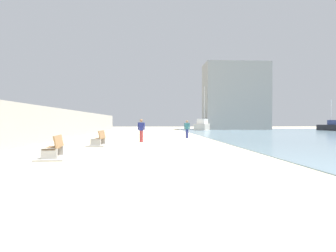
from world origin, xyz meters
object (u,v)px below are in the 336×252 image
boat_distant (333,127)px  bench_far (99,142)px  person_standing (187,128)px  bench_near (54,153)px  person_walking (141,129)px  boat_far_right (204,126)px

boat_distant → bench_far: bearing=-140.2°
bench_far → person_standing: size_ratio=1.29×
bench_near → boat_distant: boat_distant is taller
person_walking → person_standing: bearing=49.7°
person_walking → person_standing: size_ratio=1.05×
person_standing → boat_distant: bearing=36.6°
person_standing → boat_distant: size_ratio=0.27×
bench_near → boat_distant: 48.95m
person_walking → boat_far_right: bearing=71.1°
bench_near → person_walking: size_ratio=1.27×
person_walking → bench_far: bearing=-128.6°
boat_distant → person_standing: bearing=-143.4°
boat_distant → boat_far_right: bearing=167.1°
person_walking → boat_distant: 40.13m
bench_near → boat_distant: size_ratio=0.36×
boat_distant → boat_far_right: 21.67m
bench_far → person_standing: person_standing is taller
person_standing → boat_far_right: bearing=76.2°
bench_near → person_standing: person_standing is taller
bench_near → boat_distant: (34.68, 34.54, 0.48)m
bench_far → boat_distant: 44.19m
boat_distant → person_walking: bearing=-141.4°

